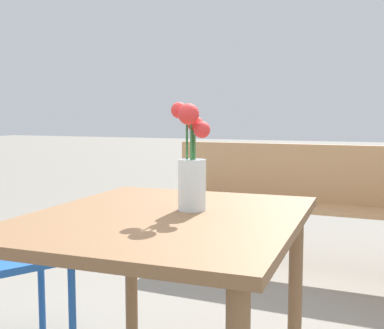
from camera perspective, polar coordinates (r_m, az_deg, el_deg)
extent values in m
cube|color=brown|center=(1.45, -3.13, -6.46)|extent=(0.84, 0.98, 0.03)
cylinder|color=brown|center=(2.05, -7.20, -13.73)|extent=(0.05, 0.05, 0.72)
cylinder|color=brown|center=(1.85, 12.11, -15.91)|extent=(0.05, 0.05, 0.72)
cylinder|color=silver|center=(1.50, 0.00, -2.43)|extent=(0.09, 0.09, 0.16)
cylinder|color=silver|center=(1.50, 0.00, -3.63)|extent=(0.08, 0.08, 0.09)
cylinder|color=#337038|center=(1.49, 0.30, -0.80)|extent=(0.01, 0.01, 0.23)
sphere|color=red|center=(1.46, 1.17, 4.14)|extent=(0.05, 0.05, 0.05)
cylinder|color=#337038|center=(1.50, 0.11, -0.47)|extent=(0.01, 0.01, 0.24)
sphere|color=red|center=(1.51, 0.47, 4.73)|extent=(0.05, 0.05, 0.05)
cylinder|color=#337038|center=(1.50, -0.61, 0.40)|extent=(0.01, 0.01, 0.29)
sphere|color=red|center=(1.51, -1.47, 6.45)|extent=(0.05, 0.05, 0.05)
cylinder|color=#337038|center=(1.48, -0.10, 0.02)|extent=(0.01, 0.01, 0.27)
sphere|color=red|center=(1.45, -0.41, 5.99)|extent=(0.06, 0.06, 0.06)
cube|color=#1E519E|center=(2.19, -20.16, -10.22)|extent=(0.54, 0.54, 0.03)
cylinder|color=#1E519E|center=(2.46, -17.40, -14.01)|extent=(0.03, 0.03, 0.44)
cylinder|color=#1E519E|center=(2.17, -14.00, -16.67)|extent=(0.03, 0.03, 0.44)
cube|color=tan|center=(3.30, 11.67, -4.88)|extent=(1.74, 0.38, 0.02)
cube|color=tan|center=(3.42, 12.29, -0.96)|extent=(1.74, 0.05, 0.40)
cube|color=tan|center=(3.59, -1.26, -7.56)|extent=(0.06, 0.32, 0.43)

